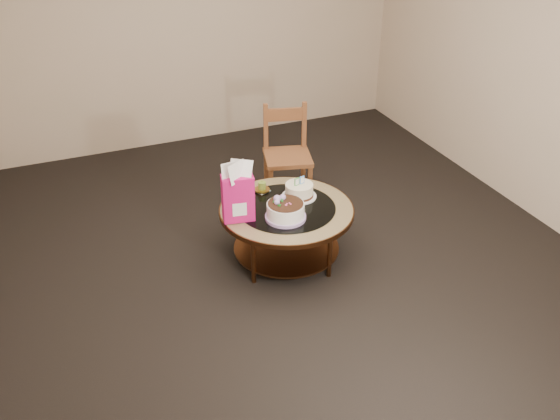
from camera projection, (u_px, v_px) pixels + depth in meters
name	position (u px, v px, depth m)	size (l,w,h in m)	color
ground	(286.00, 257.00, 4.92)	(5.00, 5.00, 0.00)	black
room_walls	(287.00, 66.00, 4.13)	(4.52, 5.02, 2.61)	#C0A991
coffee_table	(287.00, 216.00, 4.73)	(1.02, 1.02, 0.46)	#583119
decorated_cake	(285.00, 211.00, 4.52)	(0.30, 0.30, 0.17)	#B18EC9
cream_cake	(299.00, 191.00, 4.80)	(0.27, 0.27, 0.17)	white
gift_bag	(238.00, 192.00, 4.43)	(0.24, 0.19, 0.45)	#D6146F
pillar_candle	(262.00, 188.00, 4.89)	(0.13, 0.13, 0.09)	tan
dining_chair	(287.00, 154.00, 5.51)	(0.49, 0.49, 0.87)	brown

